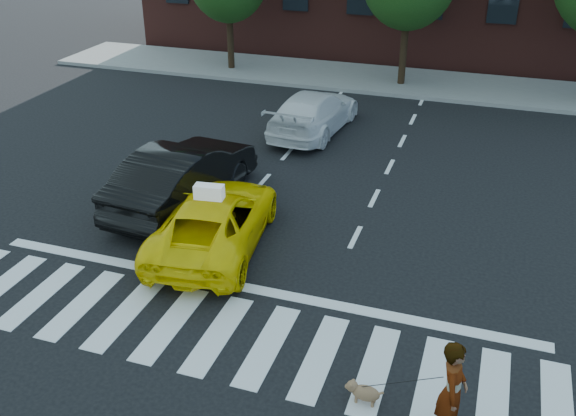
% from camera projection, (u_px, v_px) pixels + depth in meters
% --- Properties ---
extents(ground, '(120.00, 120.00, 0.00)m').
position_uv_depth(ground, '(218.00, 334.00, 12.08)').
color(ground, black).
rests_on(ground, ground).
extents(crosswalk, '(13.00, 2.40, 0.01)m').
position_uv_depth(crosswalk, '(218.00, 334.00, 12.07)').
color(crosswalk, silver).
rests_on(crosswalk, ground).
extents(stop_line, '(12.00, 0.30, 0.01)m').
position_uv_depth(stop_line, '(250.00, 288.00, 13.42)').
color(stop_line, silver).
rests_on(stop_line, ground).
extents(sidewalk_far, '(30.00, 4.00, 0.15)m').
position_uv_depth(sidewalk_far, '(391.00, 81.00, 26.75)').
color(sidewalk_far, slate).
rests_on(sidewalk_far, ground).
extents(taxi, '(2.80, 4.98, 1.32)m').
position_uv_depth(taxi, '(215.00, 220.00, 14.70)').
color(taxi, yellow).
rests_on(taxi, ground).
extents(black_sedan, '(2.20, 5.17, 1.66)m').
position_uv_depth(black_sedan, '(183.00, 176.00, 16.48)').
color(black_sedan, black).
rests_on(black_sedan, ground).
extents(white_suv, '(2.30, 4.88, 1.38)m').
position_uv_depth(white_suv, '(314.00, 112.00, 21.33)').
color(white_suv, silver).
rests_on(white_suv, ground).
extents(woman, '(0.43, 0.65, 1.77)m').
position_uv_depth(woman, '(452.00, 391.00, 9.51)').
color(woman, '#999999').
rests_on(woman, ground).
extents(dog, '(0.66, 0.27, 0.37)m').
position_uv_depth(dog, '(363.00, 392.00, 10.43)').
color(dog, olive).
rests_on(dog, ground).
extents(taxi_sign, '(0.68, 0.36, 0.32)m').
position_uv_depth(taxi_sign, '(209.00, 192.00, 14.15)').
color(taxi_sign, white).
rests_on(taxi_sign, taxi).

